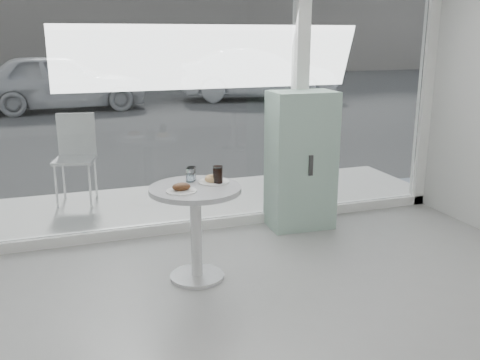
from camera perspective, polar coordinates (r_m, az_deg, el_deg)
name	(u,v)px	position (r m, az deg, el deg)	size (l,w,h in m)	color
storefront	(222,56)	(5.22, -1.92, 13.04)	(5.00, 0.14, 3.00)	white
main_table	(196,214)	(4.22, -4.75, -3.60)	(0.72, 0.72, 0.77)	silver
patio_deck	(197,202)	(6.26, -4.63, -2.36)	(5.60, 1.60, 0.05)	silver
street	(101,96)	(18.14, -14.64, 8.70)	(40.00, 24.00, 0.00)	#323232
mint_cabinet	(301,160)	(5.40, 6.51, 2.08)	(0.66, 0.46, 1.38)	#92BAA4
patio_chair	(76,152)	(6.37, -17.14, 2.84)	(0.53, 0.53, 1.00)	silver
car_white	(59,82)	(14.76, -18.70, 9.89)	(1.74, 4.33, 1.47)	silver
car_silver	(257,75)	(16.38, 1.84, 11.18)	(1.59, 4.57, 1.51)	#B6B9BE
plate_fritter	(182,188)	(4.03, -6.22, -0.89)	(0.23, 0.23, 0.07)	white
plate_donut	(214,180)	(4.26, -2.82, 0.00)	(0.25, 0.25, 0.06)	white
water_tumbler_a	(192,174)	(4.33, -5.18, 0.59)	(0.07, 0.07, 0.11)	white
water_tumbler_b	(190,176)	(4.30, -5.33, 0.45)	(0.07, 0.07, 0.11)	white
cola_glass	(218,176)	(4.20, -2.38, 0.47)	(0.08, 0.08, 0.15)	white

